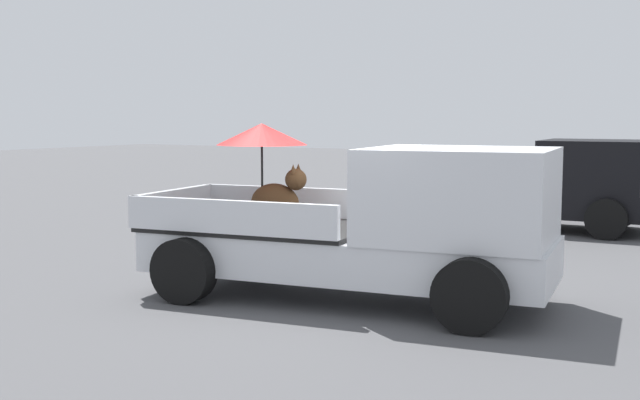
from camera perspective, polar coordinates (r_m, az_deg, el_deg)
The scene contains 4 objects.
ground_plane at distance 9.99m, azimuth 1.94°, elevation -7.09°, with size 80.00×80.00×0.00m, color #4C4C4F.
pickup_truck_main at distance 9.68m, azimuth 4.38°, elevation -1.73°, with size 5.24×2.76×2.17m.
pickup_truck_far at distance 16.65m, azimuth 15.64°, elevation 1.02°, with size 4.87×2.31×1.80m.
parked_sedan_near at distance 23.77m, azimuth 10.21°, elevation 2.27°, with size 4.39×2.17×1.33m.
Camera 1 is at (4.56, -8.59, 2.27)m, focal length 44.58 mm.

